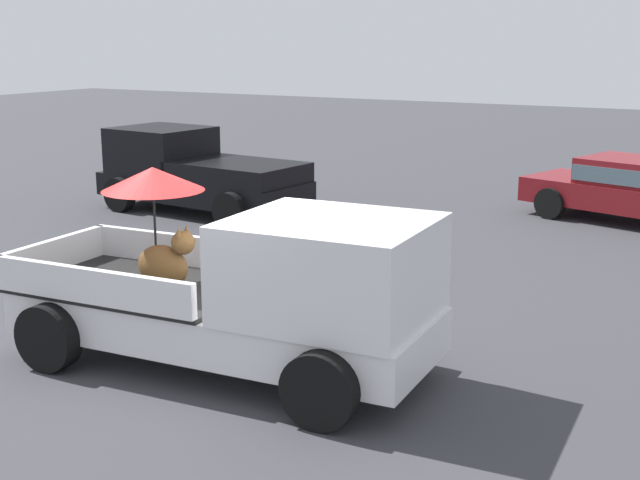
% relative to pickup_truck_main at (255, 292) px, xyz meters
% --- Properties ---
extents(ground_plane, '(80.00, 80.00, 0.00)m').
position_rel_pickup_truck_main_xyz_m(ground_plane, '(-0.45, -0.03, -0.97)').
color(ground_plane, '#38383D').
extents(pickup_truck_main, '(5.15, 2.48, 2.29)m').
position_rel_pickup_truck_main_xyz_m(pickup_truck_main, '(0.00, 0.00, 0.00)').
color(pickup_truck_main, black).
rests_on(pickup_truck_main, ground).
extents(pickup_truck_red, '(4.96, 2.54, 1.80)m').
position_rel_pickup_truck_main_xyz_m(pickup_truck_red, '(-6.29, 7.20, -0.10)').
color(pickup_truck_red, black).
rests_on(pickup_truck_red, ground).
extents(parked_sedan_far, '(4.62, 2.89, 1.33)m').
position_rel_pickup_truck_main_xyz_m(parked_sedan_far, '(2.31, 10.71, -0.23)').
color(parked_sedan_far, black).
rests_on(parked_sedan_far, ground).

